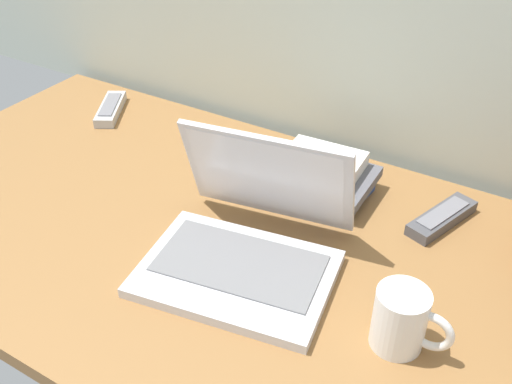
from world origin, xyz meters
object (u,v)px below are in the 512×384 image
(laptop, at_px, (247,239))
(book_stack, at_px, (320,176))
(coffee_mug, at_px, (402,319))
(remote_control_far, at_px, (442,218))
(remote_control_near, at_px, (111,109))

(laptop, relative_size, book_stack, 1.66)
(coffee_mug, relative_size, book_stack, 0.55)
(laptop, relative_size, remote_control_far, 2.09)
(remote_control_near, distance_m, book_stack, 0.59)
(coffee_mug, bearing_deg, remote_control_near, 158.97)
(coffee_mug, distance_m, book_stack, 0.39)
(laptop, xyz_separation_m, remote_control_near, (-0.57, 0.28, -0.03))
(laptop, height_order, remote_control_far, laptop)
(coffee_mug, bearing_deg, remote_control_far, 95.14)
(book_stack, bearing_deg, remote_control_near, 176.25)
(coffee_mug, xyz_separation_m, remote_control_near, (-0.85, 0.33, -0.04))
(laptop, xyz_separation_m, remote_control_far, (0.25, 0.27, -0.03))
(laptop, relative_size, remote_control_near, 2.16)
(laptop, height_order, coffee_mug, laptop)
(laptop, xyz_separation_m, book_stack, (0.01, 0.25, -0.01))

